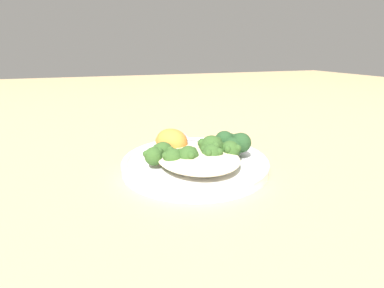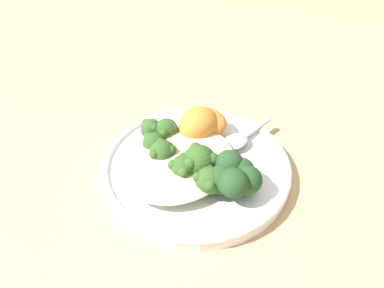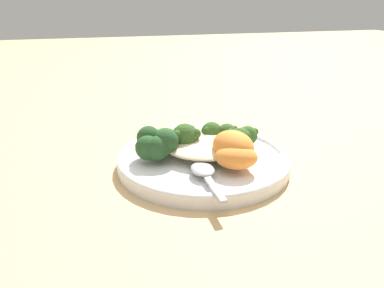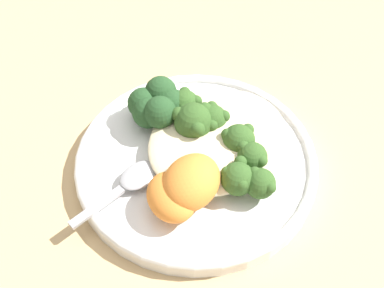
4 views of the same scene
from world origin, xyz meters
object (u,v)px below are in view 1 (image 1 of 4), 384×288
(broccoli_stalk_1, at_px, (169,151))
(kale_tuft, at_px, (234,144))
(broccoli_stalk_6, at_px, (221,150))
(sweet_potato_chunk_1, at_px, (171,141))
(broccoli_stalk_2, at_px, (175,156))
(broccoli_stalk_4, at_px, (205,153))
(broccoli_stalk_3, at_px, (188,156))
(broccoli_stalk_0, at_px, (160,155))
(plate, at_px, (194,162))
(sweet_potato_chunk_0, at_px, (172,141))
(broccoli_stalk_5, at_px, (209,148))
(quinoa_mound, at_px, (198,157))
(spoon, at_px, (193,143))

(broccoli_stalk_1, xyz_separation_m, kale_tuft, (-0.01, -0.12, 0.01))
(broccoli_stalk_6, distance_m, sweet_potato_chunk_1, 0.11)
(broccoli_stalk_2, xyz_separation_m, broccoli_stalk_6, (-0.00, -0.08, 0.00))
(broccoli_stalk_1, relative_size, broccoli_stalk_4, 0.89)
(broccoli_stalk_3, relative_size, kale_tuft, 1.47)
(broccoli_stalk_0, relative_size, sweet_potato_chunk_1, 1.78)
(broccoli_stalk_4, bearing_deg, kale_tuft, 82.22)
(plate, xyz_separation_m, sweet_potato_chunk_0, (0.03, 0.03, 0.03))
(plate, height_order, broccoli_stalk_5, broccoli_stalk_5)
(broccoli_stalk_4, bearing_deg, sweet_potato_chunk_1, -176.23)
(sweet_potato_chunk_0, distance_m, kale_tuft, 0.11)
(quinoa_mound, relative_size, broccoli_stalk_4, 1.58)
(broccoli_stalk_2, bearing_deg, sweet_potato_chunk_1, -157.75)
(broccoli_stalk_3, bearing_deg, broccoli_stalk_5, 123.54)
(broccoli_stalk_6, height_order, sweet_potato_chunk_1, broccoli_stalk_6)
(broccoli_stalk_2, distance_m, kale_tuft, 0.11)
(broccoli_stalk_0, xyz_separation_m, kale_tuft, (-0.00, -0.14, 0.01))
(quinoa_mound, xyz_separation_m, sweet_potato_chunk_0, (0.07, 0.03, 0.01))
(sweet_potato_chunk_0, bearing_deg, quinoa_mound, -157.75)
(broccoli_stalk_6, relative_size, sweet_potato_chunk_0, 1.43)
(broccoli_stalk_4, distance_m, sweet_potato_chunk_1, 0.09)
(broccoli_stalk_2, height_order, spoon, broccoli_stalk_2)
(plate, xyz_separation_m, kale_tuft, (-0.01, -0.07, 0.03))
(plate, relative_size, broccoli_stalk_5, 2.55)
(sweet_potato_chunk_1, distance_m, kale_tuft, 0.12)
(kale_tuft, bearing_deg, broccoli_stalk_1, 83.51)
(plate, height_order, kale_tuft, kale_tuft)
(broccoli_stalk_5, relative_size, kale_tuft, 1.60)
(broccoli_stalk_4, relative_size, spoon, 0.94)
(spoon, bearing_deg, sweet_potato_chunk_0, 121.66)
(broccoli_stalk_5, distance_m, spoon, 0.09)
(broccoli_stalk_0, distance_m, sweet_potato_chunk_0, 0.06)
(broccoli_stalk_5, height_order, kale_tuft, same)
(quinoa_mound, xyz_separation_m, broccoli_stalk_6, (0.01, -0.05, 0.00))
(plate, distance_m, sweet_potato_chunk_0, 0.06)
(broccoli_stalk_4, distance_m, broccoli_stalk_5, 0.02)
(broccoli_stalk_2, xyz_separation_m, broccoli_stalk_3, (-0.01, -0.02, 0.00))
(broccoli_stalk_3, height_order, sweet_potato_chunk_1, broccoli_stalk_3)
(broccoli_stalk_0, height_order, broccoli_stalk_6, broccoli_stalk_6)
(broccoli_stalk_2, bearing_deg, spoon, 177.37)
(broccoli_stalk_4, height_order, spoon, broccoli_stalk_4)
(broccoli_stalk_4, relative_size, sweet_potato_chunk_1, 1.73)
(plate, height_order, broccoli_stalk_0, broccoli_stalk_0)
(sweet_potato_chunk_1, bearing_deg, sweet_potato_chunk_0, 169.72)
(broccoli_stalk_1, relative_size, broccoli_stalk_6, 0.94)
(broccoli_stalk_6, xyz_separation_m, sweet_potato_chunk_0, (0.06, 0.07, 0.01))
(plate, relative_size, broccoli_stalk_3, 2.77)
(broccoli_stalk_0, bearing_deg, spoon, -171.67)
(sweet_potato_chunk_1, distance_m, spoon, 0.05)
(broccoli_stalk_3, distance_m, kale_tuft, 0.10)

